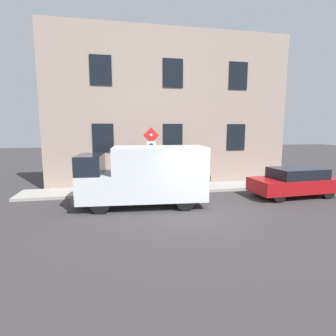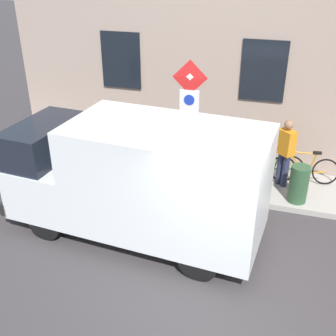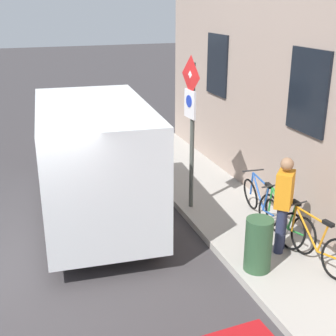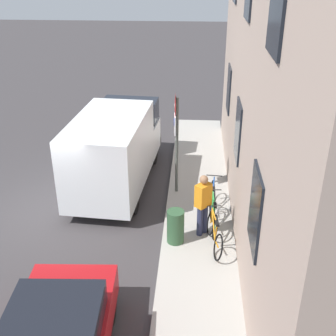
{
  "view_description": "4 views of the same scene",
  "coord_description": "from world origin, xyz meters",
  "px_view_note": "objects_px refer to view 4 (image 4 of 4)",
  "views": [
    {
      "loc": [
        -9.38,
        3.13,
        3.23
      ],
      "look_at": [
        3.29,
        0.63,
        1.32
      ],
      "focal_mm": 28.36,
      "sensor_mm": 36.0,
      "label": 1
    },
    {
      "loc": [
        -5.3,
        -0.74,
        5.41
      ],
      "look_at": [
        2.78,
        1.74,
        0.96
      ],
      "focal_mm": 44.64,
      "sensor_mm": 36.0,
      "label": 2
    },
    {
      "loc": [
        0.06,
        -6.79,
        4.29
      ],
      "look_at": [
        2.95,
        1.42,
        1.08
      ],
      "focal_mm": 48.9,
      "sensor_mm": 36.0,
      "label": 3
    },
    {
      "loc": [
        3.98,
        -10.19,
        6.77
      ],
      "look_at": [
        3.24,
        1.09,
        1.1
      ],
      "focal_mm": 45.79,
      "sensor_mm": 36.0,
      "label": 4
    }
  ],
  "objects_px": {
    "bicycle_orange": "(214,233)",
    "bicycle_green": "(213,215)",
    "sign_post_stacked": "(176,129)",
    "bicycle_blue": "(213,199)",
    "pedestrian": "(203,203)",
    "delivery_van": "(115,147)",
    "litter_bin": "(176,226)"
  },
  "relations": [
    {
      "from": "bicycle_orange",
      "to": "bicycle_green",
      "type": "bearing_deg",
      "value": -8.36
    },
    {
      "from": "sign_post_stacked",
      "to": "pedestrian",
      "type": "height_order",
      "value": "sign_post_stacked"
    },
    {
      "from": "bicycle_green",
      "to": "bicycle_blue",
      "type": "bearing_deg",
      "value": -2.69
    },
    {
      "from": "bicycle_orange",
      "to": "pedestrian",
      "type": "relative_size",
      "value": 1.0
    },
    {
      "from": "sign_post_stacked",
      "to": "bicycle_blue",
      "type": "bearing_deg",
      "value": -42.8
    },
    {
      "from": "delivery_van",
      "to": "bicycle_blue",
      "type": "relative_size",
      "value": 3.19
    },
    {
      "from": "bicycle_orange",
      "to": "pedestrian",
      "type": "height_order",
      "value": "pedestrian"
    },
    {
      "from": "bicycle_orange",
      "to": "pedestrian",
      "type": "xyz_separation_m",
      "value": [
        -0.3,
        0.51,
        0.56
      ]
    },
    {
      "from": "bicycle_orange",
      "to": "bicycle_blue",
      "type": "xyz_separation_m",
      "value": [
        0.0,
        1.69,
        0.0
      ]
    },
    {
      "from": "bicycle_blue",
      "to": "pedestrian",
      "type": "relative_size",
      "value": 1.0
    },
    {
      "from": "litter_bin",
      "to": "bicycle_blue",
      "type": "bearing_deg",
      "value": 58.06
    },
    {
      "from": "bicycle_green",
      "to": "litter_bin",
      "type": "height_order",
      "value": "litter_bin"
    },
    {
      "from": "sign_post_stacked",
      "to": "delivery_van",
      "type": "distance_m",
      "value": 2.17
    },
    {
      "from": "sign_post_stacked",
      "to": "delivery_van",
      "type": "xyz_separation_m",
      "value": [
        -1.92,
        0.52,
        -0.86
      ]
    },
    {
      "from": "bicycle_orange",
      "to": "pedestrian",
      "type": "bearing_deg",
      "value": 22.42
    },
    {
      "from": "bicycle_blue",
      "to": "delivery_van",
      "type": "bearing_deg",
      "value": 68.03
    },
    {
      "from": "delivery_van",
      "to": "pedestrian",
      "type": "xyz_separation_m",
      "value": [
        2.74,
        -2.74,
        -0.26
      ]
    },
    {
      "from": "bicycle_green",
      "to": "pedestrian",
      "type": "distance_m",
      "value": 0.72
    },
    {
      "from": "bicycle_blue",
      "to": "sign_post_stacked",
      "type": "bearing_deg",
      "value": 52.39
    },
    {
      "from": "sign_post_stacked",
      "to": "delivery_van",
      "type": "bearing_deg",
      "value": 164.77
    },
    {
      "from": "bicycle_orange",
      "to": "bicycle_green",
      "type": "height_order",
      "value": "same"
    },
    {
      "from": "delivery_van",
      "to": "bicycle_green",
      "type": "xyz_separation_m",
      "value": [
        3.04,
        -2.4,
        -0.82
      ]
    },
    {
      "from": "bicycle_green",
      "to": "litter_bin",
      "type": "relative_size",
      "value": 1.9
    },
    {
      "from": "sign_post_stacked",
      "to": "litter_bin",
      "type": "distance_m",
      "value": 3.07
    },
    {
      "from": "bicycle_orange",
      "to": "litter_bin",
      "type": "height_order",
      "value": "litter_bin"
    },
    {
      "from": "bicycle_orange",
      "to": "bicycle_blue",
      "type": "relative_size",
      "value": 1.0
    },
    {
      "from": "sign_post_stacked",
      "to": "litter_bin",
      "type": "bearing_deg",
      "value": -86.99
    },
    {
      "from": "bicycle_green",
      "to": "pedestrian",
      "type": "height_order",
      "value": "pedestrian"
    },
    {
      "from": "bicycle_orange",
      "to": "delivery_van",
      "type": "bearing_deg",
      "value": 34.8
    },
    {
      "from": "bicycle_orange",
      "to": "litter_bin",
      "type": "distance_m",
      "value": 0.99
    },
    {
      "from": "bicycle_green",
      "to": "bicycle_blue",
      "type": "xyz_separation_m",
      "value": [
        0.0,
        0.84,
        0.0
      ]
    },
    {
      "from": "bicycle_blue",
      "to": "pedestrian",
      "type": "xyz_separation_m",
      "value": [
        -0.3,
        -1.18,
        0.56
      ]
    }
  ]
}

